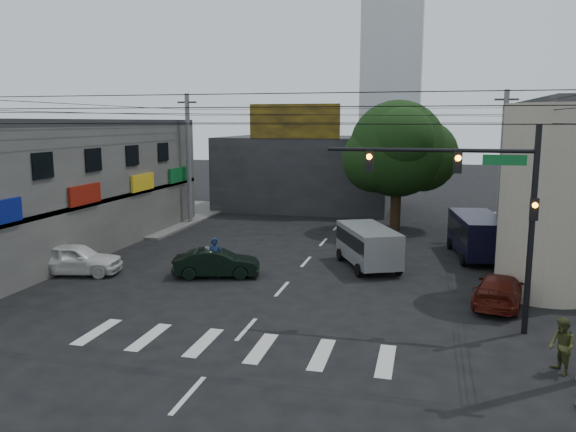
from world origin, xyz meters
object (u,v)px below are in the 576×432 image
at_px(silver_minivan, 368,248).
at_px(utility_pole_far_right, 502,165).
at_px(dark_sedan, 217,263).
at_px(maroon_sedan, 500,290).
at_px(white_compact, 75,259).
at_px(street_tree, 397,149).
at_px(navy_van, 477,237).
at_px(traffic_gantry, 481,194).
at_px(pedestrian_olive, 562,346).
at_px(traffic_officer, 215,258).
at_px(utility_pole_far_left, 189,160).

bearing_deg(silver_minivan, utility_pole_far_right, -62.45).
distance_m(dark_sedan, maroon_sedan, 12.57).
xyz_separation_m(utility_pole_far_right, white_compact, (-20.80, -14.03, -3.85)).
relative_size(street_tree, silver_minivan, 1.69).
relative_size(white_compact, navy_van, 0.79).
xyz_separation_m(traffic_gantry, white_compact, (-18.12, 2.98, -4.08)).
xyz_separation_m(traffic_gantry, maroon_sedan, (1.18, 3.06, -4.21)).
bearing_deg(navy_van, pedestrian_olive, 177.07).
xyz_separation_m(traffic_gantry, navy_van, (0.94, 11.19, -3.68)).
bearing_deg(traffic_officer, dark_sedan, 76.17).
height_order(traffic_gantry, utility_pole_far_left, utility_pole_far_left).
height_order(maroon_sedan, navy_van, navy_van).
bearing_deg(maroon_sedan, navy_van, -75.54).
height_order(utility_pole_far_right, white_compact, utility_pole_far_right).
bearing_deg(traffic_officer, traffic_gantry, -32.52).
bearing_deg(maroon_sedan, utility_pole_far_right, -83.37).
relative_size(utility_pole_far_left, dark_sedan, 2.15).
distance_m(navy_van, pedestrian_olive, 14.37).
bearing_deg(maroon_sedan, traffic_officer, 8.42).
bearing_deg(utility_pole_far_right, street_tree, 171.25).
bearing_deg(pedestrian_olive, white_compact, -127.08).
height_order(utility_pole_far_right, navy_van, utility_pole_far_right).
distance_m(utility_pole_far_right, white_compact, 25.38).
bearing_deg(silver_minivan, traffic_gantry, -173.92).
bearing_deg(white_compact, pedestrian_olive, -118.68).
distance_m(utility_pole_far_right, traffic_officer, 19.46).
bearing_deg(white_compact, maroon_sedan, -101.74).
xyz_separation_m(navy_van, traffic_officer, (-12.27, -7.19, -0.18)).
height_order(navy_van, traffic_officer, navy_van).
bearing_deg(silver_minivan, traffic_officer, 93.83).
distance_m(utility_pole_far_left, traffic_officer, 15.20).
distance_m(silver_minivan, navy_van, 6.53).
xyz_separation_m(street_tree, maroon_sedan, (5.00, -14.95, -4.85)).
bearing_deg(utility_pole_far_left, traffic_gantry, -42.86).
bearing_deg(white_compact, utility_pole_far_left, -11.15).
bearing_deg(silver_minivan, utility_pole_far_left, 31.24).
bearing_deg(street_tree, maroon_sedan, -71.49).
distance_m(street_tree, dark_sedan, 16.43).
distance_m(street_tree, silver_minivan, 11.27).
bearing_deg(traffic_officer, street_tree, 48.71).
xyz_separation_m(white_compact, silver_minivan, (13.56, 4.70, 0.27)).
xyz_separation_m(utility_pole_far_right, traffic_officer, (-14.01, -13.00, -3.64)).
bearing_deg(street_tree, traffic_officer, -118.22).
xyz_separation_m(street_tree, utility_pole_far_right, (6.50, -1.00, -0.87)).
relative_size(utility_pole_far_left, maroon_sedan, 2.01).
distance_m(traffic_gantry, maroon_sedan, 5.33).
bearing_deg(utility_pole_far_right, navy_van, -106.66).
bearing_deg(dark_sedan, utility_pole_far_right, -63.29).
xyz_separation_m(silver_minivan, traffic_officer, (-6.77, -3.67, -0.06)).
relative_size(traffic_gantry, pedestrian_olive, 4.30).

